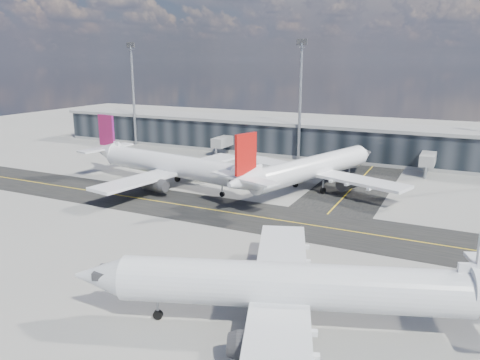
{
  "coord_description": "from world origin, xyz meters",
  "views": [
    {
      "loc": [
        36.54,
        -60.55,
        24.16
      ],
      "look_at": [
        4.08,
        6.4,
        5.0
      ],
      "focal_mm": 35.0,
      "sensor_mm": 36.0,
      "label": 1
    }
  ],
  "objects_px": {
    "airliner_af": "(167,165)",
    "airliner_near": "(299,287)",
    "service_van": "(327,164)",
    "baggage_tug": "(147,177)",
    "airliner_redtail": "(311,168)"
  },
  "relations": [
    {
      "from": "airliner_af",
      "to": "service_van",
      "type": "distance_m",
      "value": 38.66
    },
    {
      "from": "baggage_tug",
      "to": "service_van",
      "type": "bearing_deg",
      "value": 147.28
    },
    {
      "from": "baggage_tug",
      "to": "service_van",
      "type": "distance_m",
      "value": 41.76
    },
    {
      "from": "service_van",
      "to": "airliner_near",
      "type": "bearing_deg",
      "value": -89.57
    },
    {
      "from": "airliner_af",
      "to": "airliner_near",
      "type": "distance_m",
      "value": 54.46
    },
    {
      "from": "baggage_tug",
      "to": "service_van",
      "type": "height_order",
      "value": "baggage_tug"
    },
    {
      "from": "airliner_redtail",
      "to": "airliner_near",
      "type": "distance_m",
      "value": 48.22
    },
    {
      "from": "airliner_near",
      "to": "service_van",
      "type": "height_order",
      "value": "airliner_near"
    },
    {
      "from": "airliner_near",
      "to": "service_van",
      "type": "distance_m",
      "value": 69.34
    },
    {
      "from": "airliner_af",
      "to": "airliner_near",
      "type": "bearing_deg",
      "value": 56.62
    },
    {
      "from": "airliner_af",
      "to": "airliner_near",
      "type": "height_order",
      "value": "airliner_af"
    },
    {
      "from": "airliner_redtail",
      "to": "baggage_tug",
      "type": "xyz_separation_m",
      "value": [
        -32.01,
        -8.56,
        -3.3
      ]
    },
    {
      "from": "airliner_af",
      "to": "baggage_tug",
      "type": "distance_m",
      "value": 6.54
    },
    {
      "from": "airliner_near",
      "to": "baggage_tug",
      "type": "bearing_deg",
      "value": 30.57
    },
    {
      "from": "airliner_near",
      "to": "service_van",
      "type": "xyz_separation_m",
      "value": [
        -16.04,
        67.37,
        -3.42
      ]
    }
  ]
}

